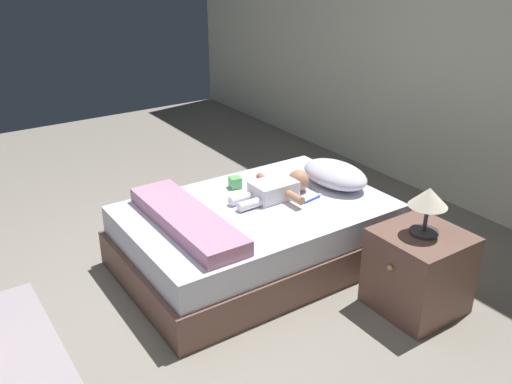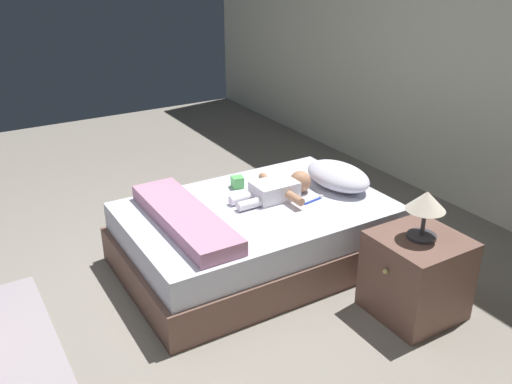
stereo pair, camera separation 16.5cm
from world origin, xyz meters
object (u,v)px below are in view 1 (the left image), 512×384
object	(u,v)px
nightstand	(418,271)
baby	(278,188)
lamp	(428,201)
bed	(256,235)
toothbrush	(313,199)
toy_block	(235,182)
pillow	(335,174)

from	to	relation	value
nightstand	baby	bearing A→B (deg)	-162.91
lamp	bed	bearing A→B (deg)	-151.97
toothbrush	toy_block	size ratio (longest dim) A/B	1.76
baby	nightstand	distance (m)	1.07
nightstand	lamp	world-z (taller)	lamp
baby	lamp	xyz separation A→B (m)	(1.00, 0.31, 0.22)
bed	lamp	world-z (taller)	lamp
baby	lamp	world-z (taller)	lamp
lamp	toy_block	size ratio (longest dim) A/B	2.99
pillow	toy_block	xyz separation A→B (m)	(-0.35, -0.62, -0.04)
nightstand	toy_block	xyz separation A→B (m)	(-1.29, -0.47, 0.22)
bed	baby	size ratio (longest dim) A/B	2.96
pillow	lamp	size ratio (longest dim) A/B	1.92
toy_block	toothbrush	bearing A→B (deg)	34.80
bed	baby	distance (m)	0.35
nightstand	pillow	bearing A→B (deg)	170.63
bed	lamp	size ratio (longest dim) A/B	6.22
bed	pillow	bearing A→B (deg)	88.19
toothbrush	toy_block	xyz separation A→B (m)	(-0.47, -0.33, 0.03)
toothbrush	nightstand	size ratio (longest dim) A/B	0.33
toothbrush	toy_block	distance (m)	0.57
toothbrush	lamp	bearing A→B (deg)	9.72
bed	lamp	distance (m)	1.20
toothbrush	bed	bearing A→B (deg)	-110.86
pillow	nightstand	world-z (taller)	pillow
bed	toy_block	xyz separation A→B (m)	(-0.33, 0.04, 0.26)
baby	toothbrush	distance (m)	0.25
toy_block	bed	bearing A→B (deg)	-7.63
nightstand	toy_block	distance (m)	1.39
baby	toy_block	size ratio (longest dim) A/B	6.29
nightstand	lamp	size ratio (longest dim) A/B	1.77
bed	toy_block	world-z (taller)	toy_block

